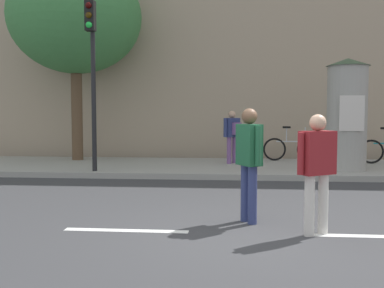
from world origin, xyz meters
The scene contains 11 objects.
ground_plane centered at (0.00, 0.00, 0.00)m, with size 80.00×80.00×0.00m, color #38383A.
sidewalk_curb centered at (0.00, 7.00, 0.07)m, with size 36.00×4.00×0.15m, color #9E9B93.
lane_markings centered at (0.00, 0.00, 0.00)m, with size 25.80×0.16×0.01m.
building_backdrop centered at (0.00, 12.00, 5.35)m, with size 36.00×5.00×10.69m, color tan.
traffic_light centered at (-3.81, 5.24, 3.07)m, with size 0.24×0.45×4.34m.
poster_column centered at (2.79, 6.13, 1.64)m, with size 1.14×1.14×2.95m.
street_tree centered at (-5.20, 8.06, 4.67)m, with size 4.18×4.18×6.31m.
pedestrian_tallest centered at (0.05, 0.66, 1.03)m, with size 0.41×0.52×1.76m.
pedestrian_in_dark_shirt centered at (0.96, 0.03, 0.99)m, with size 0.58×0.47×1.67m.
pedestrian_in_red_top centered at (-0.22, 7.45, 1.10)m, with size 0.54×0.54×1.58m.
bicycle_upright centered at (1.63, 8.36, 0.54)m, with size 1.77×0.10×1.09m.
Camera 1 is at (-0.18, -6.44, 1.71)m, focal length 43.40 mm.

